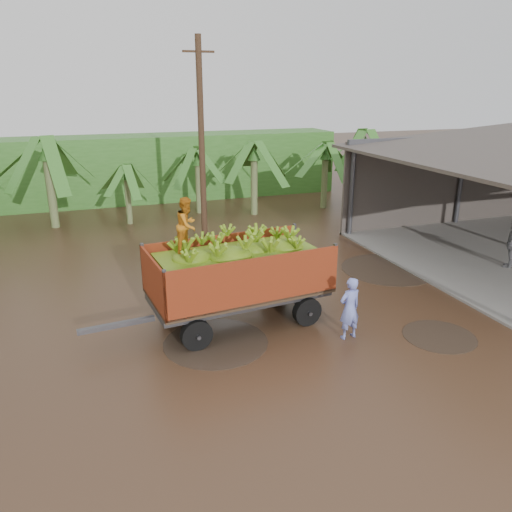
{
  "coord_description": "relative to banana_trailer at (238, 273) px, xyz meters",
  "views": [
    {
      "loc": [
        -5.47,
        -12.77,
        6.24
      ],
      "look_at": [
        -1.1,
        -0.24,
        1.68
      ],
      "focal_mm": 35.0,
      "sensor_mm": 36.0,
      "label": 1
    }
  ],
  "objects": [
    {
      "name": "banana_plants",
      "position": [
        -3.59,
        7.45,
        0.44
      ],
      "size": [
        24.79,
        20.27,
        4.19
      ],
      "color": "#2D661E",
      "rests_on": "ground"
    },
    {
      "name": "banana_trailer",
      "position": [
        0.0,
        0.0,
        0.0
      ],
      "size": [
        6.72,
        2.79,
        3.63
      ],
      "rotation": [
        0.0,
        0.0,
        0.1
      ],
      "color": "#BC3C1A",
      "rests_on": "ground"
    },
    {
      "name": "man_blue",
      "position": [
        2.4,
        -1.86,
        -0.6
      ],
      "size": [
        0.66,
        0.48,
        1.67
      ],
      "primitive_type": "imported",
      "rotation": [
        0.0,
        0.0,
        3.28
      ],
      "color": "#7481D3",
      "rests_on": "ground"
    },
    {
      "name": "ground",
      "position": [
        1.79,
        0.74,
        -1.44
      ],
      "size": [
        100.0,
        100.0,
        0.0
      ],
      "primitive_type": "plane",
      "color": "black",
      "rests_on": "ground"
    },
    {
      "name": "utility_pole",
      "position": [
        0.82,
        7.3,
        2.62
      ],
      "size": [
        1.2,
        0.24,
        8.0
      ],
      "color": "#47301E",
      "rests_on": "ground"
    },
    {
      "name": "hedge_north",
      "position": [
        -0.21,
        16.74,
        0.36
      ],
      "size": [
        22.0,
        3.0,
        3.6
      ],
      "primitive_type": "cube",
      "color": "#2D661E",
      "rests_on": "ground"
    }
  ]
}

